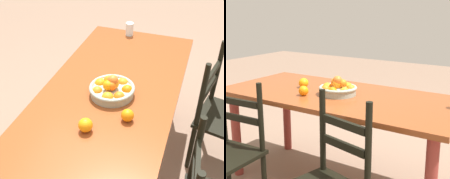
% 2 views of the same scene
% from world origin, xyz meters
% --- Properties ---
extents(ground_plane, '(12.00, 12.00, 0.00)m').
position_xyz_m(ground_plane, '(0.00, 0.00, 0.00)').
color(ground_plane, '#836855').
extents(dining_table, '(1.88, 0.86, 0.76)m').
position_xyz_m(dining_table, '(0.00, 0.00, 0.66)').
color(dining_table, brown).
rests_on(dining_table, ground).
extents(chair_by_cabinet, '(0.49, 0.49, 0.95)m').
position_xyz_m(chair_by_cabinet, '(-0.39, 0.74, 0.45)').
color(chair_by_cabinet, black).
rests_on(chair_by_cabinet, ground).
extents(fruit_bowl, '(0.29, 0.29, 0.15)m').
position_xyz_m(fruit_bowl, '(0.00, 0.02, 0.81)').
color(fruit_bowl, '#96A091').
rests_on(fruit_bowl, dining_table).
extents(orange_loose_0, '(0.07, 0.07, 0.07)m').
position_xyz_m(orange_loose_0, '(0.20, 0.18, 0.80)').
color(orange_loose_0, orange).
rests_on(orange_loose_0, dining_table).
extents(orange_loose_1, '(0.08, 0.08, 0.08)m').
position_xyz_m(orange_loose_1, '(0.35, -0.01, 0.80)').
color(orange_loose_1, orange).
rests_on(orange_loose_1, dining_table).
extents(drinking_glass, '(0.07, 0.07, 0.11)m').
position_xyz_m(drinking_glass, '(-0.85, -0.10, 0.82)').
color(drinking_glass, silver).
rests_on(drinking_glass, dining_table).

